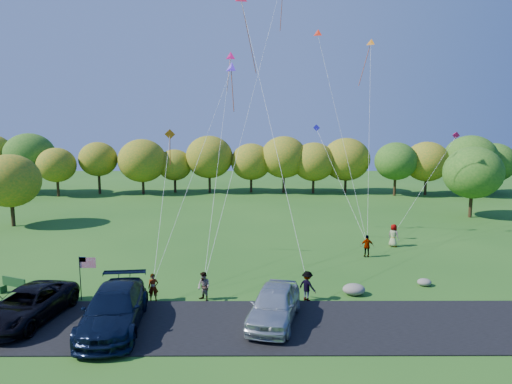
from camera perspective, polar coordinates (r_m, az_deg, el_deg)
ground at (r=26.95m, az=-2.91°, el=-12.77°), size 140.00×140.00×0.00m
asphalt_lane at (r=23.26m, az=-3.39°, el=-16.28°), size 44.00×6.00×0.06m
treeline at (r=61.22m, az=-3.86°, el=3.80°), size 77.76×27.44×8.36m
minivan_dark at (r=25.91m, az=-26.70°, el=-12.51°), size 3.54×6.22×1.64m
minivan_navy at (r=23.50m, az=-17.36°, el=-13.79°), size 3.31×6.79×1.90m
minivan_silver at (r=23.16m, az=2.28°, el=-13.86°), size 3.28×5.66×1.81m
flyer_a at (r=26.50m, az=-12.72°, el=-11.55°), size 0.64×0.50×1.55m
flyer_b at (r=26.03m, az=-6.54°, el=-11.67°), size 1.00×1.00×1.64m
flyer_c at (r=26.06m, az=6.43°, el=-11.59°), size 1.23×1.19×1.68m
flyer_d at (r=34.88m, az=13.72°, el=-6.58°), size 1.00×0.46×1.67m
flyer_e at (r=38.33m, az=16.80°, el=-5.22°), size 1.02×1.06×1.82m
park_bench at (r=30.42m, az=-27.93°, el=-10.20°), size 1.73×0.95×0.99m
trash_barrel at (r=28.20m, az=-22.06°, el=-11.55°), size 0.54×0.54×0.80m
flag_assembly at (r=27.30m, az=-20.63°, el=-8.83°), size 0.93×0.61×2.53m
boulder_near at (r=27.47m, az=12.13°, el=-11.81°), size 1.30×1.02×0.65m
boulder_far at (r=30.11m, az=20.30°, el=-10.53°), size 0.85×0.71×0.44m
kites_aloft at (r=39.83m, az=2.90°, el=19.85°), size 23.52×11.26×15.15m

